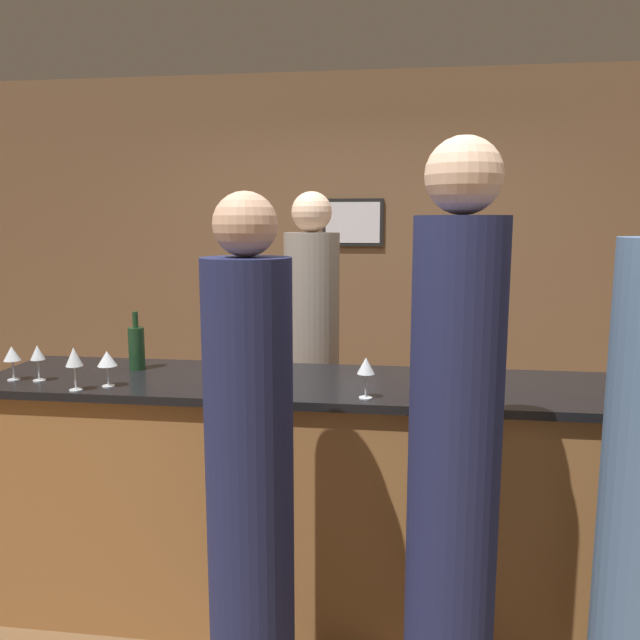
{
  "coord_description": "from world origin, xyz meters",
  "views": [
    {
      "loc": [
        0.28,
        -2.58,
        1.75
      ],
      "look_at": [
        -0.08,
        0.1,
        1.33
      ],
      "focal_mm": 35.0,
      "sensor_mm": 36.0,
      "label": 1
    }
  ],
  "objects_px": {
    "bartender": "(312,380)",
    "guest_1": "(250,495)",
    "wine_bottle_0": "(137,347)",
    "guest_0": "(453,478)"
  },
  "relations": [
    {
      "from": "guest_1",
      "to": "wine_bottle_0",
      "type": "distance_m",
      "value": 1.14
    },
    {
      "from": "guest_0",
      "to": "guest_1",
      "type": "bearing_deg",
      "value": -178.62
    },
    {
      "from": "guest_1",
      "to": "wine_bottle_0",
      "type": "relative_size",
      "value": 6.8
    },
    {
      "from": "bartender",
      "to": "guest_0",
      "type": "relative_size",
      "value": 0.96
    },
    {
      "from": "bartender",
      "to": "wine_bottle_0",
      "type": "relative_size",
      "value": 7.04
    },
    {
      "from": "bartender",
      "to": "guest_1",
      "type": "distance_m",
      "value": 1.38
    },
    {
      "from": "bartender",
      "to": "guest_1",
      "type": "height_order",
      "value": "bartender"
    },
    {
      "from": "guest_0",
      "to": "guest_1",
      "type": "relative_size",
      "value": 1.08
    },
    {
      "from": "bartender",
      "to": "guest_1",
      "type": "relative_size",
      "value": 1.04
    },
    {
      "from": "guest_0",
      "to": "guest_1",
      "type": "xyz_separation_m",
      "value": [
        -0.65,
        -0.02,
        -0.09
      ]
    }
  ]
}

